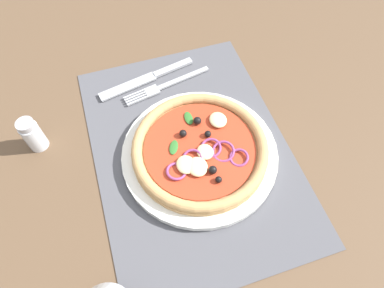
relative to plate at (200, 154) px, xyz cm
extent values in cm
cube|color=brown|center=(1.85, 0.94, -2.27)|extent=(190.00, 140.00, 2.40)
cube|color=#4C4C51|center=(1.85, 0.94, -0.87)|extent=(46.88, 32.94, 0.40)
cylinder|color=silver|center=(0.00, 0.00, 0.00)|extent=(26.30, 26.30, 1.34)
cylinder|color=tan|center=(0.00, 0.00, 1.17)|extent=(22.65, 22.65, 1.00)
torus|color=tan|center=(0.00, 0.00, 2.03)|extent=(22.64, 22.64, 1.80)
cylinder|color=#B7381E|center=(0.00, 0.00, 1.82)|extent=(18.58, 18.58, 0.30)
ellipsoid|color=beige|center=(4.09, -4.66, 2.47)|extent=(3.33, 3.00, 1.00)
ellipsoid|color=beige|center=(-3.46, 1.57, 2.50)|extent=(3.56, 3.21, 1.07)
ellipsoid|color=beige|center=(-1.23, -0.48, 2.42)|extent=(2.99, 2.69, 0.90)
ellipsoid|color=beige|center=(-2.53, 3.20, 2.48)|extent=(3.39, 3.05, 1.02)
sphere|color=black|center=(3.19, 1.91, 2.61)|extent=(1.28, 1.28, 1.28)
sphere|color=black|center=(-4.80, -0.50, 2.65)|extent=(1.35, 1.35, 1.35)
sphere|color=black|center=(-6.60, -0.81, 2.50)|extent=(1.07, 1.07, 1.07)
sphere|color=black|center=(4.88, -1.17, 2.66)|extent=(1.38, 1.38, 1.38)
sphere|color=black|center=(2.16, -2.02, 2.54)|extent=(1.15, 1.15, 1.15)
torus|color=#8E3D75|center=(-0.70, -1.69, 2.22)|extent=(3.58, 3.51, 1.46)
torus|color=#8E3D75|center=(-1.70, 1.85, 2.22)|extent=(3.52, 3.42, 1.55)
torus|color=#8E3D75|center=(-1.95, -3.36, 2.22)|extent=(3.94, 3.82, 1.74)
torus|color=#8E3D75|center=(-3.07, 4.95, 2.22)|extent=(3.35, 3.34, 0.95)
torus|color=#8E3D75|center=(-3.82, -5.37, 2.22)|extent=(3.29, 3.21, 1.44)
ellipsoid|color=#2D6B28|center=(1.32, 4.09, 2.17)|extent=(3.13, 2.46, 0.30)
ellipsoid|color=#2D6B28|center=(6.23, -0.03, 2.17)|extent=(2.85, 1.51, 0.30)
cube|color=#B2B5BA|center=(17.72, -2.54, -0.45)|extent=(3.02, 11.13, 0.44)
cube|color=#B2B5BA|center=(16.41, 4.17, -0.45)|extent=(2.64, 2.89, 0.44)
cube|color=#B2B5BA|center=(16.63, 7.70, -0.45)|extent=(1.14, 4.30, 0.44)
cube|color=#B2B5BA|center=(16.05, 7.58, -0.45)|extent=(1.14, 4.30, 0.44)
cube|color=#B2B5BA|center=(15.46, 7.47, -0.45)|extent=(1.14, 4.30, 0.44)
cube|color=#B2B5BA|center=(14.87, 7.35, -0.45)|extent=(1.14, 4.30, 0.44)
cube|color=#B2B5BA|center=(21.01, -1.39, -0.36)|extent=(2.99, 8.49, 0.62)
cube|color=#B2B5BA|center=(18.96, 8.40, -0.45)|extent=(4.33, 11.76, 0.44)
cylinder|color=silver|center=(10.98, 25.97, 1.68)|extent=(3.20, 3.20, 5.50)
cylinder|color=#ADADB2|center=(10.98, 25.97, 5.03)|extent=(2.88, 2.88, 1.20)
camera|label=1|loc=(-26.76, 10.02, 49.31)|focal=31.43mm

